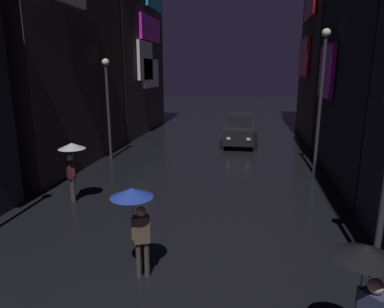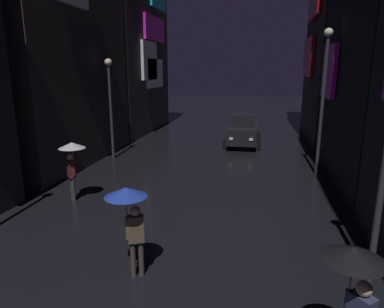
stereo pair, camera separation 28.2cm
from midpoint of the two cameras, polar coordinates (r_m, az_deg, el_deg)
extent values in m
cube|color=#33302D|center=(26.34, -10.94, 16.99)|extent=(4.00, 8.94, 12.14)
cube|color=white|center=(25.89, -5.93, 13.22)|extent=(0.20, 3.55, 2.04)
cube|color=white|center=(24.80, -6.80, 15.19)|extent=(0.20, 2.87, 2.60)
cube|color=#F226D8|center=(26.26, -5.95, 19.99)|extent=(0.20, 4.34, 1.67)
cube|color=#F226D8|center=(16.75, 22.36, 12.61)|extent=(0.20, 2.49, 2.28)
cube|color=red|center=(24.81, 19.14, 14.94)|extent=(0.20, 4.02, 2.46)
cube|color=red|center=(23.90, 20.21, 22.91)|extent=(0.20, 3.96, 2.04)
cylinder|color=#38332D|center=(8.00, -7.41, -16.85)|extent=(0.12, 0.12, 0.85)
cylinder|color=#38332D|center=(8.00, -8.76, -16.93)|extent=(0.12, 0.12, 0.85)
cube|color=brown|center=(7.66, -8.27, -12.21)|extent=(0.40, 0.33, 0.60)
sphere|color=tan|center=(7.49, -8.38, -9.39)|extent=(0.22, 0.22, 0.22)
cylinder|color=brown|center=(7.58, -9.65, -12.11)|extent=(0.09, 0.09, 0.50)
cylinder|color=slate|center=(7.45, -9.75, -9.79)|extent=(0.02, 0.02, 0.77)
cone|color=#263FB2|center=(7.27, -9.91, -6.28)|extent=(0.90, 0.90, 0.20)
cylinder|color=#38332D|center=(12.87, -18.75, -5.38)|extent=(0.12, 0.12, 0.85)
cylinder|color=#38332D|center=(12.70, -18.54, -5.61)|extent=(0.12, 0.12, 0.85)
cube|color=#4C1E23|center=(12.57, -18.90, -2.37)|extent=(0.40, 0.40, 0.60)
sphere|color=beige|center=(12.47, -19.04, -0.56)|extent=(0.22, 0.22, 0.22)
cylinder|color=#4C1E23|center=(12.40, -18.48, -2.31)|extent=(0.09, 0.09, 0.50)
cylinder|color=slate|center=(12.32, -18.60, -0.82)|extent=(0.02, 0.02, 0.77)
cone|color=silver|center=(12.21, -18.77, 1.39)|extent=(0.90, 0.90, 0.20)
sphere|color=beige|center=(5.65, 28.11, -19.19)|extent=(0.22, 0.22, 0.22)
cylinder|color=#333859|center=(5.88, 25.82, -21.72)|extent=(0.09, 0.09, 0.50)
cylinder|color=slate|center=(5.70, 26.19, -18.95)|extent=(0.02, 0.02, 0.77)
cone|color=black|center=(5.47, 26.74, -14.63)|extent=(0.90, 0.90, 0.20)
cube|color=black|center=(21.26, 8.84, 3.55)|extent=(1.75, 4.12, 0.90)
cube|color=black|center=(21.13, 8.92, 5.68)|extent=(1.47, 1.86, 0.70)
cylinder|color=black|center=(20.03, 10.95, 1.52)|extent=(0.64, 0.23, 0.64)
cylinder|color=black|center=(20.08, 6.34, 1.72)|extent=(0.64, 0.23, 0.64)
cylinder|color=black|center=(22.64, 10.97, 2.92)|extent=(0.64, 0.23, 0.64)
cylinder|color=black|center=(22.69, 6.89, 3.10)|extent=(0.64, 0.23, 0.64)
cube|color=white|center=(19.21, 10.23, 2.41)|extent=(0.20, 0.06, 0.14)
cube|color=white|center=(19.25, 6.96, 2.55)|extent=(0.20, 0.06, 0.14)
cylinder|color=#2D2D33|center=(15.68, 21.30, 7.02)|extent=(0.14, 0.14, 5.79)
sphere|color=#F9EFCC|center=(15.67, 22.32, 18.23)|extent=(0.36, 0.36, 0.36)
cylinder|color=#2D2D33|center=(8.04, 30.09, -3.57)|extent=(0.14, 0.14, 4.69)
cylinder|color=#2D2D33|center=(17.94, -12.89, 6.58)|extent=(0.14, 0.14, 4.69)
sphere|color=#F9EFCC|center=(17.81, -13.34, 14.66)|extent=(0.36, 0.36, 0.36)
camera|label=1|loc=(0.14, -89.37, 0.15)|focal=32.00mm
camera|label=2|loc=(0.14, 90.63, -0.15)|focal=32.00mm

